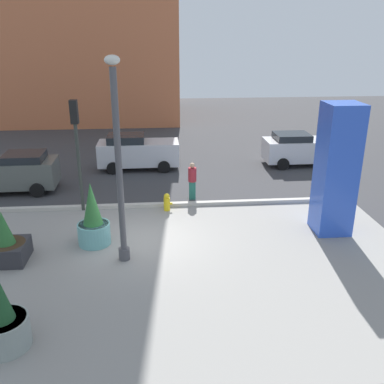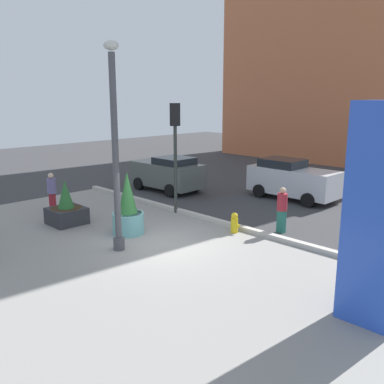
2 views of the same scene
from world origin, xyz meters
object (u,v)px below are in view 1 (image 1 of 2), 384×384
lamp_post (119,168)px  fire_hydrant (167,202)px  car_passing_lane (14,172)px  potted_plant_curbside (93,222)px  pedestrian_crossing (192,179)px  car_curb_west (137,152)px  traffic_light_far_side (77,138)px  potted_plant_near_right (1,319)px  car_intersection (301,149)px  art_pillar_blue (336,170)px  potted_plant_near_left (6,245)px

lamp_post → fire_hydrant: lamp_post is taller
fire_hydrant → car_passing_lane: 7.48m
potted_plant_curbside → pedestrian_crossing: size_ratio=1.36×
lamp_post → car_passing_lane: size_ratio=1.62×
potted_plant_curbside → car_curb_west: (1.20, 8.66, 0.09)m
traffic_light_far_side → potted_plant_near_right: bearing=-94.0°
potted_plant_near_right → car_intersection: size_ratio=0.53×
art_pillar_blue → potted_plant_curbside: bearing=-177.7°
potted_plant_curbside → potted_plant_near_right: size_ratio=1.03×
potted_plant_near_right → fire_hydrant: (4.02, 7.82, -0.39)m
traffic_light_far_side → car_curb_west: bearing=69.7°
car_passing_lane → pedestrian_crossing: (8.02, -1.69, 0.00)m
potted_plant_near_right → car_intersection: (11.56, 13.75, 0.14)m
traffic_light_far_side → potted_plant_near_left: bearing=-113.6°
car_curb_west → car_passing_lane: 6.25m
art_pillar_blue → traffic_light_far_side: size_ratio=1.04×
art_pillar_blue → potted_plant_curbside: 8.67m
art_pillar_blue → potted_plant_near_left: bearing=-173.4°
lamp_post → car_intersection: size_ratio=1.55×
pedestrian_crossing → art_pillar_blue: bearing=-37.1°
fire_hydrant → pedestrian_crossing: 1.77m
potted_plant_near_left → pedestrian_crossing: size_ratio=1.04×
lamp_post → potted_plant_near_left: bearing=176.6°
potted_plant_curbside → car_curb_west: size_ratio=0.53×
fire_hydrant → traffic_light_far_side: traffic_light_far_side is taller
art_pillar_blue → car_passing_lane: art_pillar_blue is taller
lamp_post → car_curb_west: bearing=89.4°
potted_plant_near_left → car_passing_lane: 6.82m
lamp_post → fire_hydrant: (1.50, 3.93, -2.72)m
car_curb_west → car_intersection: 8.93m
potted_plant_near_left → car_passing_lane: bearing=104.0°
lamp_post → potted_plant_near_right: bearing=-123.0°
potted_plant_near_right → traffic_light_far_side: size_ratio=0.49×
traffic_light_far_side → pedestrian_crossing: (4.61, 0.88, -2.13)m
art_pillar_blue → fire_hydrant: size_ratio=6.28×
potted_plant_curbside → traffic_light_far_side: size_ratio=0.50×
potted_plant_curbside → fire_hydrant: size_ratio=3.00×
fire_hydrant → traffic_light_far_side: bearing=174.4°
lamp_post → art_pillar_blue: size_ratio=1.35×
potted_plant_near_left → potted_plant_curbside: size_ratio=0.77×
potted_plant_near_left → car_passing_lane: (-1.65, 6.61, 0.35)m
potted_plant_near_left → traffic_light_far_side: size_ratio=0.38×
art_pillar_blue → potted_plant_curbside: art_pillar_blue is taller
traffic_light_far_side → car_intersection: bearing=26.9°
potted_plant_near_left → potted_plant_near_right: (1.20, -4.12, 0.19)m
car_passing_lane → lamp_post: bearing=-51.8°
potted_plant_curbside → potted_plant_near_right: 5.27m
car_passing_lane → car_intersection: size_ratio=0.95×
fire_hydrant → car_passing_lane: bearing=157.0°
car_intersection → pedestrian_crossing: bearing=-143.6°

